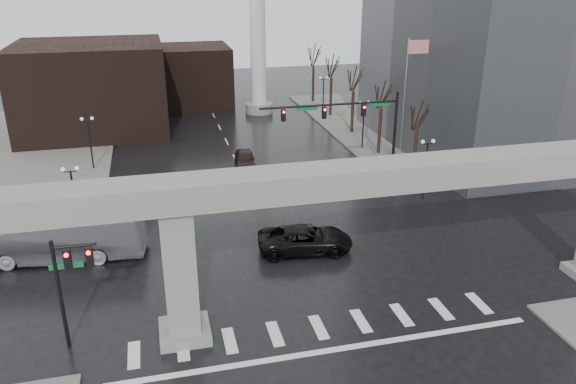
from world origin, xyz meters
name	(u,v)px	position (x,y,z in m)	size (l,w,h in m)	color
ground	(313,317)	(0.00, 0.00, 0.00)	(160.00, 160.00, 0.00)	black
sidewalk_ne	(434,122)	(26.00, 36.00, 0.07)	(28.00, 36.00, 0.15)	slate
elevated_guideway	(340,200)	(1.26, 0.00, 6.88)	(48.00, 2.60, 8.70)	gray
building_far_left	(93,88)	(-14.00, 42.00, 5.00)	(16.00, 14.00, 10.00)	black
building_far_mid	(192,76)	(-2.00, 52.00, 4.00)	(10.00, 10.00, 8.00)	black
smokestack	(257,6)	(6.00, 46.00, 13.35)	(3.60, 3.60, 30.00)	silver
signal_mast_arm	(354,119)	(8.99, 18.80, 5.83)	(12.12, 0.43, 8.00)	black
signal_left_pole	(69,275)	(-12.25, 0.50, 4.07)	(2.30, 0.30, 6.00)	black
flagpole_assembly	(408,88)	(15.29, 22.00, 7.53)	(2.06, 0.12, 12.00)	silver
lamp_right_0	(426,159)	(13.50, 14.00, 3.47)	(1.22, 0.32, 5.11)	black
lamp_right_1	(364,117)	(13.50, 28.00, 3.47)	(1.22, 0.32, 5.11)	black
lamp_right_2	(323,89)	(13.50, 42.00, 3.47)	(1.22, 0.32, 5.11)	black
lamp_left_0	(73,189)	(-13.50, 14.00, 3.47)	(1.22, 0.32, 5.11)	black
lamp_left_1	(89,134)	(-13.50, 28.00, 3.47)	(1.22, 0.32, 5.11)	black
lamp_left_2	(99,101)	(-13.50, 42.00, 3.47)	(1.22, 0.32, 5.11)	black
tree_right_0	(415,151)	(14.53, 18.02, 2.79)	(1.09, 1.58, 7.50)	black
tree_right_1	(380,127)	(14.53, 26.02, 2.85)	(1.09, 1.61, 7.67)	black
tree_right_2	(353,108)	(14.53, 34.02, 2.91)	(1.10, 1.63, 7.85)	black
tree_right_3	(331,93)	(14.53, 42.02, 2.98)	(1.11, 1.66, 8.02)	black
tree_right_4	(313,81)	(14.53, 50.02, 3.04)	(1.12, 1.69, 8.19)	black
pickup_truck	(305,239)	(1.60, 7.50, 0.88)	(2.93, 6.36, 1.77)	black
city_bus	(48,235)	(-14.93, 10.55, 1.71)	(2.87, 12.25, 3.41)	#BCBDC1
far_car	(245,159)	(0.54, 25.20, 0.80)	(1.90, 4.71, 1.61)	black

